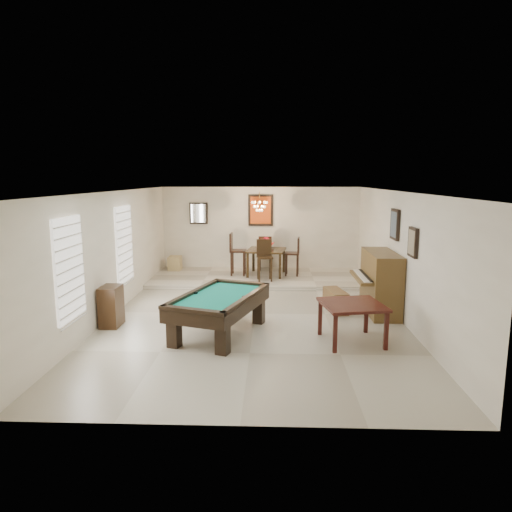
# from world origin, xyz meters

# --- Properties ---
(ground_plane) EXTENTS (6.00, 9.00, 0.02)m
(ground_plane) POSITION_xyz_m (0.00, 0.00, -0.01)
(ground_plane) COLOR beige
(wall_back) EXTENTS (6.00, 0.04, 2.60)m
(wall_back) POSITION_xyz_m (0.00, 4.50, 1.30)
(wall_back) COLOR silver
(wall_back) RESTS_ON ground_plane
(wall_front) EXTENTS (6.00, 0.04, 2.60)m
(wall_front) POSITION_xyz_m (0.00, -4.50, 1.30)
(wall_front) COLOR silver
(wall_front) RESTS_ON ground_plane
(wall_left) EXTENTS (0.04, 9.00, 2.60)m
(wall_left) POSITION_xyz_m (-3.00, 0.00, 1.30)
(wall_left) COLOR silver
(wall_left) RESTS_ON ground_plane
(wall_right) EXTENTS (0.04, 9.00, 2.60)m
(wall_right) POSITION_xyz_m (3.00, 0.00, 1.30)
(wall_right) COLOR silver
(wall_right) RESTS_ON ground_plane
(ceiling) EXTENTS (6.00, 9.00, 0.04)m
(ceiling) POSITION_xyz_m (0.00, 0.00, 2.60)
(ceiling) COLOR white
(ceiling) RESTS_ON wall_back
(dining_step) EXTENTS (6.00, 2.50, 0.12)m
(dining_step) POSITION_xyz_m (0.00, 3.25, 0.06)
(dining_step) COLOR beige
(dining_step) RESTS_ON ground_plane
(window_left_front) EXTENTS (0.06, 1.00, 1.70)m
(window_left_front) POSITION_xyz_m (-2.97, -2.20, 1.40)
(window_left_front) COLOR white
(window_left_front) RESTS_ON wall_left
(window_left_rear) EXTENTS (0.06, 1.00, 1.70)m
(window_left_rear) POSITION_xyz_m (-2.97, 0.60, 1.40)
(window_left_rear) COLOR white
(window_left_rear) RESTS_ON wall_left
(pool_table) EXTENTS (1.82, 2.46, 0.73)m
(pool_table) POSITION_xyz_m (-0.60, -1.32, 0.37)
(pool_table) COLOR black
(pool_table) RESTS_ON ground_plane
(square_table) EXTENTS (1.19, 1.19, 0.71)m
(square_table) POSITION_xyz_m (1.77, -1.65, 0.35)
(square_table) COLOR black
(square_table) RESTS_ON ground_plane
(upright_piano) EXTENTS (0.89, 1.58, 1.32)m
(upright_piano) POSITION_xyz_m (2.54, 0.19, 0.66)
(upright_piano) COLOR brown
(upright_piano) RESTS_ON ground_plane
(piano_bench) EXTENTS (0.49, 0.88, 0.46)m
(piano_bench) POSITION_xyz_m (1.75, 0.27, 0.23)
(piano_bench) COLOR brown
(piano_bench) RESTS_ON ground_plane
(apothecary_chest) EXTENTS (0.36, 0.53, 0.80)m
(apothecary_chest) POSITION_xyz_m (-2.78, -0.93, 0.40)
(apothecary_chest) COLOR black
(apothecary_chest) RESTS_ON ground_plane
(dining_table) EXTENTS (1.17, 1.17, 0.86)m
(dining_table) POSITION_xyz_m (0.19, 3.40, 0.55)
(dining_table) COLOR black
(dining_table) RESTS_ON dining_step
(flower_vase) EXTENTS (0.16, 0.16, 0.24)m
(flower_vase) POSITION_xyz_m (0.19, 3.40, 1.10)
(flower_vase) COLOR #B50F20
(flower_vase) RESTS_ON dining_table
(dining_chair_south) EXTENTS (0.46, 0.46, 1.11)m
(dining_chair_south) POSITION_xyz_m (0.16, 2.67, 0.67)
(dining_chair_south) COLOR black
(dining_chair_south) RESTS_ON dining_step
(dining_chair_north) EXTENTS (0.39, 0.39, 1.04)m
(dining_chair_north) POSITION_xyz_m (0.14, 4.15, 0.64)
(dining_chair_north) COLOR black
(dining_chair_north) RESTS_ON dining_step
(dining_chair_west) EXTENTS (0.46, 0.46, 1.20)m
(dining_chair_west) POSITION_xyz_m (-0.61, 3.37, 0.72)
(dining_chair_west) COLOR black
(dining_chair_west) RESTS_ON dining_step
(dining_chair_east) EXTENTS (0.44, 0.44, 1.09)m
(dining_chair_east) POSITION_xyz_m (0.92, 3.39, 0.66)
(dining_chair_east) COLOR black
(dining_chair_east) RESTS_ON dining_step
(corner_bench) EXTENTS (0.37, 0.46, 0.41)m
(corner_bench) POSITION_xyz_m (-2.58, 4.01, 0.33)
(corner_bench) COLOR tan
(corner_bench) RESTS_ON dining_step
(chandelier) EXTENTS (0.44, 0.44, 0.60)m
(chandelier) POSITION_xyz_m (0.00, 3.20, 2.20)
(chandelier) COLOR #FFE5B2
(chandelier) RESTS_ON ceiling
(back_painting) EXTENTS (0.75, 0.06, 0.95)m
(back_painting) POSITION_xyz_m (0.00, 4.46, 1.90)
(back_painting) COLOR #D84C14
(back_painting) RESTS_ON wall_back
(back_mirror) EXTENTS (0.55, 0.06, 0.65)m
(back_mirror) POSITION_xyz_m (-1.90, 4.46, 1.80)
(back_mirror) COLOR white
(back_mirror) RESTS_ON wall_back
(right_picture_upper) EXTENTS (0.06, 0.55, 0.65)m
(right_picture_upper) POSITION_xyz_m (2.96, 0.30, 1.90)
(right_picture_upper) COLOR slate
(right_picture_upper) RESTS_ON wall_right
(right_picture_lower) EXTENTS (0.06, 0.45, 0.55)m
(right_picture_lower) POSITION_xyz_m (2.96, -1.00, 1.70)
(right_picture_lower) COLOR gray
(right_picture_lower) RESTS_ON wall_right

